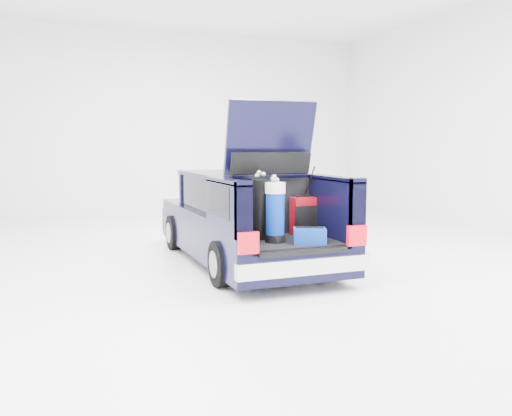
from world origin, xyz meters
name	(u,v)px	position (x,y,z in m)	size (l,w,h in m)	color
ground	(245,262)	(0.00, 0.00, 0.00)	(14.00, 14.00, 0.00)	white
car	(242,220)	(0.00, 0.11, 0.67)	(1.87, 4.65, 2.47)	black
red_suitcase	(303,215)	(0.50, -1.09, 0.86)	(0.34, 0.23, 0.55)	maroon
black_golf_bag	(260,209)	(-0.26, -1.33, 1.02)	(0.26, 0.35, 0.92)	black
blue_golf_bag	(275,212)	(-0.15, -1.60, 1.00)	(0.35, 0.35, 0.89)	black
blue_duffel	(310,236)	(0.23, -1.84, 0.70)	(0.49, 0.41, 0.22)	navy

